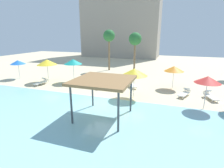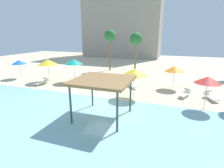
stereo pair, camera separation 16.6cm
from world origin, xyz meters
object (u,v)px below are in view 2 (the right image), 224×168
shade_pavilion (102,82)px  beach_umbrella_yellow_5 (134,72)px  beach_umbrella_teal_0 (74,62)px  lounge_chair_2 (185,93)px  palm_tree_0 (136,40)px  beach_umbrella_blue_6 (19,62)px  beach_umbrella_orange_4 (175,69)px  lounge_chair_0 (132,84)px  beach_umbrella_yellow_1 (48,62)px  beach_umbrella_red_2 (208,80)px  palm_tree_2 (110,37)px  lounge_chair_1 (42,82)px  lounge_chair_4 (210,96)px  lounge_chair_3 (105,85)px

shade_pavilion → beach_umbrella_yellow_5: size_ratio=1.40×
beach_umbrella_yellow_5 → beach_umbrella_teal_0: bearing=159.0°
lounge_chair_2 → palm_tree_0: (-6.98, 8.93, 4.71)m
shade_pavilion → beach_umbrella_blue_6: shade_pavilion is taller
beach_umbrella_orange_4 → lounge_chair_0: (-4.44, -1.09, -1.88)m
shade_pavilion → beach_umbrella_yellow_5: bearing=77.1°
beach_umbrella_yellow_5 → beach_umbrella_blue_6: 16.57m
beach_umbrella_yellow_1 → palm_tree_0: size_ratio=0.46×
beach_umbrella_red_2 → palm_tree_2: 18.44m
lounge_chair_0 → lounge_chair_2: bearing=42.8°
beach_umbrella_teal_0 → lounge_chair_1: (-3.00, -2.41, -2.23)m
beach_umbrella_yellow_5 → palm_tree_2: bearing=119.8°
beach_umbrella_yellow_1 → beach_umbrella_orange_4: size_ratio=1.13×
lounge_chair_2 → lounge_chair_4: size_ratio=1.00×
beach_umbrella_teal_0 → beach_umbrella_blue_6: (-7.97, -0.90, -0.34)m
shade_pavilion → palm_tree_0: (-1.22, 15.79, 2.37)m
beach_umbrella_orange_4 → palm_tree_2: bearing=143.4°
beach_umbrella_teal_0 → lounge_chair_1: bearing=-141.2°
beach_umbrella_orange_4 → lounge_chair_1: 15.43m
lounge_chair_2 → palm_tree_0: 12.28m
lounge_chair_3 → palm_tree_2: 11.85m
beach_umbrella_yellow_1 → beach_umbrella_yellow_5: beach_umbrella_yellow_1 is taller
lounge_chair_3 → palm_tree_2: size_ratio=0.29×
beach_umbrella_yellow_5 → lounge_chair_0: 4.03m
lounge_chair_3 → lounge_chair_4: (10.55, 0.04, 0.00)m
beach_umbrella_orange_4 → beach_umbrella_blue_6: beach_umbrella_orange_4 is taller
beach_umbrella_blue_6 → lounge_chair_0: beach_umbrella_blue_6 is taller
lounge_chair_1 → palm_tree_2: 13.17m
beach_umbrella_teal_0 → lounge_chair_2: bearing=-5.6°
beach_umbrella_red_2 → beach_umbrella_orange_4: bearing=116.2°
lounge_chair_1 → palm_tree_2: bearing=164.5°
beach_umbrella_red_2 → lounge_chair_4: (0.85, 2.67, -2.09)m
lounge_chair_0 → lounge_chair_1: (-10.46, -2.46, 0.00)m
lounge_chair_2 → lounge_chair_4: same height
lounge_chair_2 → palm_tree_2: palm_tree_2 is taller
beach_umbrella_blue_6 → lounge_chair_4: size_ratio=1.26×
beach_umbrella_orange_4 → beach_umbrella_yellow_5: 5.59m
beach_umbrella_yellow_1 → palm_tree_0: 12.91m
beach_umbrella_teal_0 → lounge_chair_0: beach_umbrella_teal_0 is taller
beach_umbrella_teal_0 → palm_tree_2: bearing=80.2°
lounge_chair_2 → palm_tree_0: bearing=-120.4°
beach_umbrella_yellow_5 → beach_umbrella_orange_4: bearing=51.6°
beach_umbrella_yellow_1 → lounge_chair_1: bearing=-86.3°
lounge_chair_4 → palm_tree_2: palm_tree_2 is taller
beach_umbrella_red_2 → beach_umbrella_yellow_1: bearing=170.5°
lounge_chair_4 → beach_umbrella_blue_6: bearing=-109.9°
beach_umbrella_orange_4 → lounge_chair_1: (-14.90, -3.55, -1.88)m
lounge_chair_0 → palm_tree_2: size_ratio=0.29×
beach_umbrella_blue_6 → beach_umbrella_yellow_5: bearing=-8.1°
lounge_chair_3 → lounge_chair_2: bearing=125.3°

